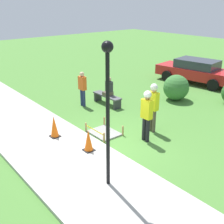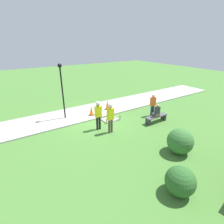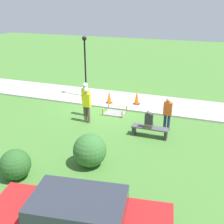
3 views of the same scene
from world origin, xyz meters
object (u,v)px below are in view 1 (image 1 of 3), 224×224
worker_supervisor (147,111)px  bystander_in_orange_shirt (82,87)px  park_bench (107,98)px  traffic_cone_near_patch (54,126)px  parked_car_red (196,71)px  lamppost_near (108,96)px  traffic_cone_far_patch (88,140)px  worker_assistant (153,103)px  person_seated_on_bench (109,88)px

worker_supervisor → bystander_in_orange_shirt: 4.45m
park_bench → bystander_in_orange_shirt: bystander_in_orange_shirt is taller
traffic_cone_near_patch → parked_car_red: bearing=96.6°
lamppost_near → parked_car_red: lamppost_near is taller
traffic_cone_near_patch → parked_car_red: 10.41m
traffic_cone_far_patch → bystander_in_orange_shirt: bearing=148.2°
worker_assistant → parked_car_red: (-2.98, 7.11, -0.40)m
worker_supervisor → traffic_cone_far_patch: bearing=-105.2°
traffic_cone_far_patch → worker_assistant: (0.17, 2.87, 0.69)m
bystander_in_orange_shirt → lamppost_near: bearing=-28.0°
worker_assistant → lamppost_near: lamppost_near is taller
traffic_cone_near_patch → bystander_in_orange_shirt: 3.58m
person_seated_on_bench → worker_assistant: bearing=-9.5°
traffic_cone_far_patch → worker_assistant: 2.95m
park_bench → traffic_cone_far_patch: bearing=-46.2°
lamppost_near → worker_supervisor: bearing=114.3°
bystander_in_orange_shirt → lamppost_near: (5.66, -3.02, 1.66)m
park_bench → parked_car_red: (0.43, 6.60, 0.41)m
worker_supervisor → parked_car_red: size_ratio=0.38×
traffic_cone_near_patch → traffic_cone_far_patch: bearing=12.7°
worker_assistant → lamppost_near: bearing=-64.9°
person_seated_on_bench → worker_assistant: worker_assistant is taller
person_seated_on_bench → park_bench: bearing=-137.2°
traffic_cone_near_patch → park_bench: traffic_cone_near_patch is taller
person_seated_on_bench → bystander_in_orange_shirt: size_ratio=0.54×
park_bench → parked_car_red: size_ratio=0.34×
traffic_cone_far_patch → person_seated_on_bench: person_seated_on_bench is taller
person_seated_on_bench → bystander_in_orange_shirt: bystander_in_orange_shirt is taller
traffic_cone_near_patch → lamppost_near: 4.03m
park_bench → bystander_in_orange_shirt: (-0.62, -0.99, 0.59)m
worker_supervisor → lamppost_near: lamppost_near is taller
park_bench → person_seated_on_bench: bearing=42.8°
traffic_cone_far_patch → parked_car_red: size_ratio=0.15×
worker_assistant → lamppost_near: 4.12m
traffic_cone_near_patch → parked_car_red: size_ratio=0.16×
person_seated_on_bench → worker_supervisor: bearing=-19.5°
traffic_cone_far_patch → worker_assistant: worker_assistant is taller
person_seated_on_bench → worker_supervisor: size_ratio=0.47×
worker_assistant → parked_car_red: bearing=112.7°
traffic_cone_near_patch → lamppost_near: (3.42, -0.26, 2.10)m
parked_car_red → traffic_cone_near_patch: bearing=-91.7°
traffic_cone_far_patch → worker_supervisor: (0.57, 2.10, 0.67)m
park_bench → worker_supervisor: size_ratio=0.90×
park_bench → parked_car_red: 6.62m
worker_supervisor → lamppost_near: bearing=-65.7°
traffic_cone_far_patch → lamppost_near: bearing=-19.2°
worker_supervisor → worker_assistant: (-0.40, 0.77, 0.01)m
park_bench → person_seated_on_bench: person_seated_on_bench is taller
worker_supervisor → lamppost_near: size_ratio=0.50×
traffic_cone_far_patch → worker_supervisor: 2.28m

